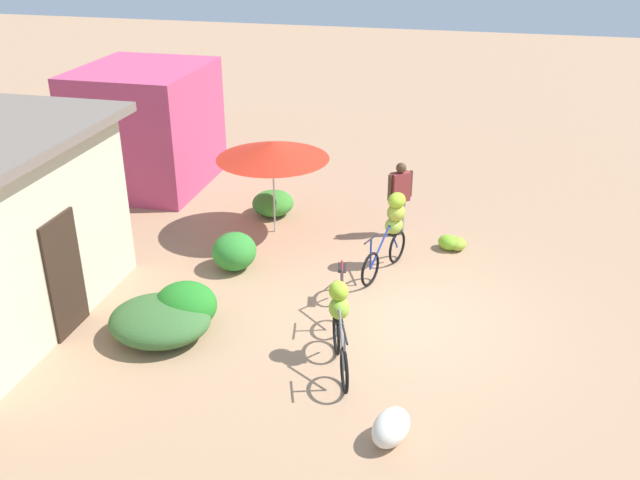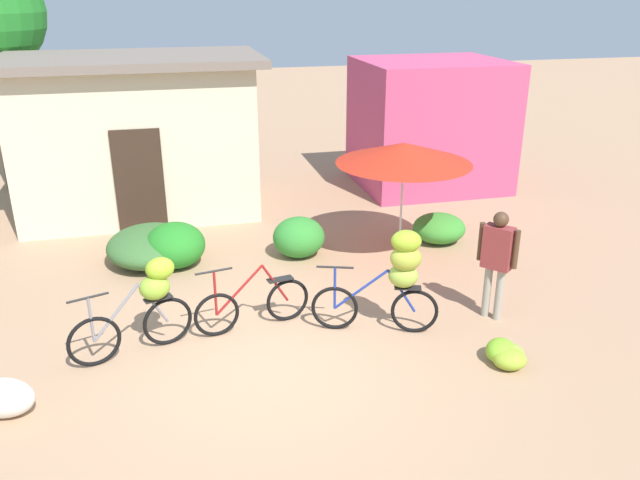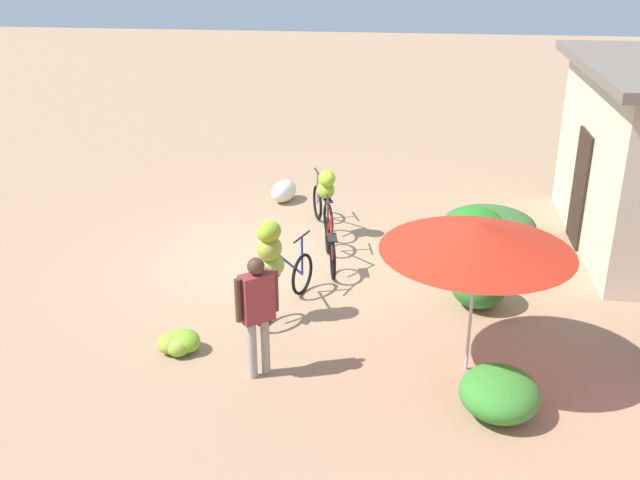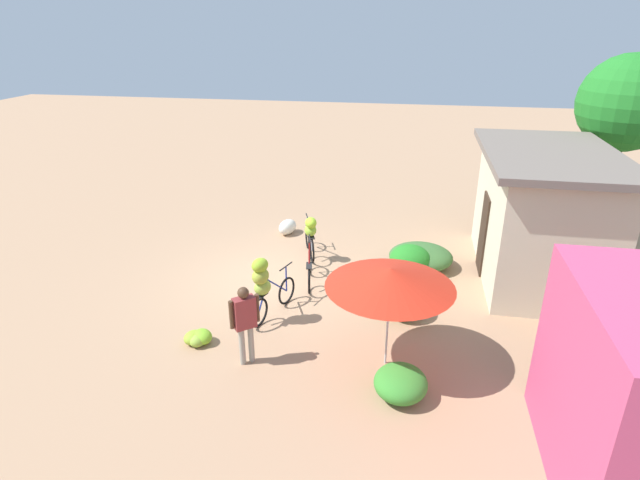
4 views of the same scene
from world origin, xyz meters
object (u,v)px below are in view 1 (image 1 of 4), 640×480
object	(u,v)px
banana_pile_on_ground	(452,243)
produce_sack	(391,427)
shop_pink	(147,127)
person_vendor	(400,192)
bicycle_leftmost	(339,321)
bicycle_near_pile	(341,295)
bicycle_center_loaded	(392,225)
market_umbrella	(273,150)

from	to	relation	value
banana_pile_on_ground	produce_sack	distance (m)	5.93
shop_pink	banana_pile_on_ground	world-z (taller)	shop_pink
banana_pile_on_ground	person_vendor	xyz separation A→B (m)	(0.41, 1.15, 0.84)
bicycle_leftmost	person_vendor	distance (m)	4.75
bicycle_near_pile	bicycle_center_loaded	bearing A→B (deg)	-17.30
shop_pink	banana_pile_on_ground	size ratio (longest dim) A/B	4.65
bicycle_leftmost	produce_sack	distance (m)	1.95
bicycle_center_loaded	banana_pile_on_ground	distance (m)	1.72
bicycle_leftmost	produce_sack	world-z (taller)	bicycle_leftmost
shop_pink	banana_pile_on_ground	xyz separation A→B (m)	(-2.07, -7.54, -1.30)
bicycle_center_loaded	produce_sack	xyz separation A→B (m)	(-4.82, -0.69, -0.68)
shop_pink	banana_pile_on_ground	bearing A→B (deg)	-105.33
market_umbrella	bicycle_leftmost	distance (m)	4.99
bicycle_near_pile	produce_sack	size ratio (longest dim) A/B	2.34
bicycle_near_pile	market_umbrella	bearing A→B (deg)	35.08
produce_sack	banana_pile_on_ground	bearing A→B (deg)	-3.84
bicycle_center_loaded	person_vendor	xyz separation A→B (m)	(1.50, 0.06, 0.08)
bicycle_leftmost	banana_pile_on_ground	distance (m)	4.60
shop_pink	bicycle_near_pile	xyz separation A→B (m)	(-5.02, -5.87, -1.09)
shop_pink	bicycle_near_pile	bearing A→B (deg)	-130.52
shop_pink	bicycle_near_pile	world-z (taller)	shop_pink
bicycle_center_loaded	person_vendor	size ratio (longest dim) A/B	1.04
banana_pile_on_ground	person_vendor	distance (m)	1.48
person_vendor	bicycle_near_pile	bearing A→B (deg)	171.25
market_umbrella	bicycle_near_pile	bearing A→B (deg)	-144.92
bicycle_leftmost	bicycle_center_loaded	distance (m)	3.26
banana_pile_on_ground	bicycle_leftmost	bearing A→B (deg)	161.89
shop_pink	bicycle_center_loaded	bearing A→B (deg)	-116.08
bicycle_leftmost	bicycle_center_loaded	size ratio (longest dim) A/B	0.93
person_vendor	bicycle_center_loaded	bearing A→B (deg)	-177.60
banana_pile_on_ground	person_vendor	world-z (taller)	person_vendor
bicycle_near_pile	bicycle_center_loaded	xyz separation A→B (m)	(1.86, -0.58, 0.55)
market_umbrella	produce_sack	xyz separation A→B (m)	(-5.88, -3.32, -1.59)
bicycle_near_pile	banana_pile_on_ground	size ratio (longest dim) A/B	2.39
bicycle_leftmost	bicycle_near_pile	distance (m)	1.45
shop_pink	bicycle_center_loaded	world-z (taller)	shop_pink
bicycle_leftmost	bicycle_near_pile	bearing A→B (deg)	10.32
bicycle_center_loaded	produce_sack	bearing A→B (deg)	-171.83
bicycle_center_loaded	bicycle_near_pile	bearing A→B (deg)	162.70
bicycle_center_loaded	banana_pile_on_ground	bearing A→B (deg)	-44.95
bicycle_center_loaded	banana_pile_on_ground	xyz separation A→B (m)	(1.09, -1.09, -0.76)
banana_pile_on_ground	produce_sack	bearing A→B (deg)	176.16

